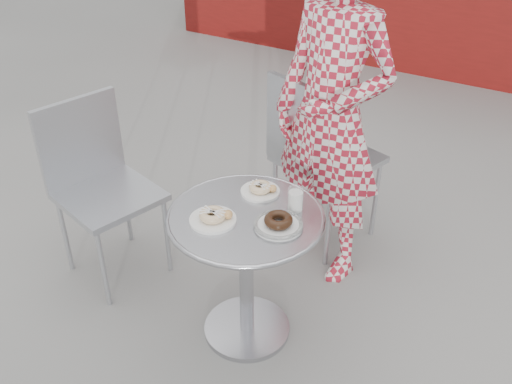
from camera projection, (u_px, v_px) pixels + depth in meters
The scene contains 9 objects.
ground at pixel (245, 323), 2.76m from camera, with size 60.00×60.00×0.00m, color #9C9A94.
bistro_table at pixel (246, 246), 2.44m from camera, with size 0.66×0.66×0.67m.
chair_far at pixel (324, 190), 3.19m from camera, with size 0.59×0.59×0.99m.
chair_left at pixel (113, 225), 2.94m from camera, with size 0.55×0.54×0.93m.
seated_person at pixel (332, 117), 2.69m from camera, with size 0.63×0.41×1.73m, color maroon.
plate_far at pixel (261, 189), 2.48m from camera, with size 0.17×0.17×0.05m.
plate_near at pixel (214, 217), 2.30m from camera, with size 0.19×0.19×0.05m.
plate_checker at pixel (278, 223), 2.28m from camera, with size 0.20×0.20×0.05m.
milk_cup at pixel (295, 200), 2.36m from camera, with size 0.07×0.07×0.10m.
Camera 1 is at (1.05, -1.66, 2.03)m, focal length 40.00 mm.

